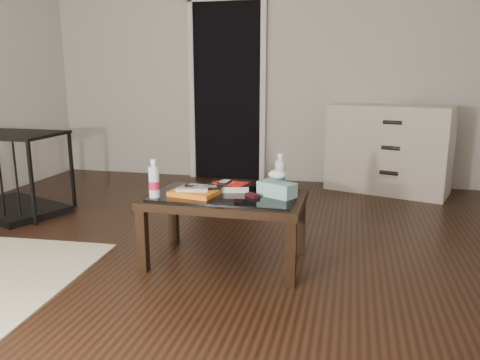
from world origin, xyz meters
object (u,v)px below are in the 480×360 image
object	(u,v)px
water_bottle_left	(154,178)
tissue_box	(277,189)
coffee_table	(225,204)
textbook	(231,186)
dresser	(389,149)
water_bottle_right	(280,172)
pet_crate	(12,187)

from	to	relation	value
water_bottle_left	tissue_box	world-z (taller)	water_bottle_left
coffee_table	textbook	bearing A→B (deg)	88.27
dresser	tissue_box	world-z (taller)	dresser
water_bottle_left	dresser	bearing A→B (deg)	57.22
dresser	water_bottle_left	bearing A→B (deg)	-104.67
coffee_table	water_bottle_left	bearing A→B (deg)	-156.95
water_bottle_left	water_bottle_right	size ratio (longest dim) A/B	1.00
dresser	water_bottle_left	size ratio (longest dim) A/B	5.45
dresser	textbook	world-z (taller)	dresser
tissue_box	water_bottle_left	bearing A→B (deg)	-138.65
water_bottle_right	textbook	bearing A→B (deg)	-165.24
water_bottle_left	textbook	bearing A→B (deg)	36.10
textbook	water_bottle_right	world-z (taller)	water_bottle_right
water_bottle_right	dresser	bearing A→B (deg)	67.81
coffee_table	pet_crate	distance (m)	2.25
dresser	tissue_box	bearing A→B (deg)	-92.13
dresser	tissue_box	xyz separation A→B (m)	(-0.82, -2.22, 0.06)
dresser	pet_crate	bearing A→B (deg)	-136.32
pet_crate	water_bottle_left	world-z (taller)	pet_crate
pet_crate	water_bottle_left	distance (m)	1.96
tissue_box	coffee_table	bearing A→B (deg)	-149.72
dresser	coffee_table	bearing A→B (deg)	-99.01
coffee_table	water_bottle_left	xyz separation A→B (m)	(-0.41, -0.17, 0.18)
coffee_table	textbook	world-z (taller)	textbook
water_bottle_left	coffee_table	bearing A→B (deg)	23.05
dresser	textbook	size ratio (longest dim) A/B	5.18
water_bottle_left	water_bottle_right	world-z (taller)	same
dresser	water_bottle_right	xyz separation A→B (m)	(-0.83, -2.03, 0.13)
coffee_table	dresser	xyz separation A→B (m)	(1.15, 2.24, 0.05)
water_bottle_left	tissue_box	bearing A→B (deg)	14.80
water_bottle_left	pet_crate	bearing A→B (deg)	154.35
water_bottle_left	water_bottle_right	xyz separation A→B (m)	(0.72, 0.38, 0.00)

